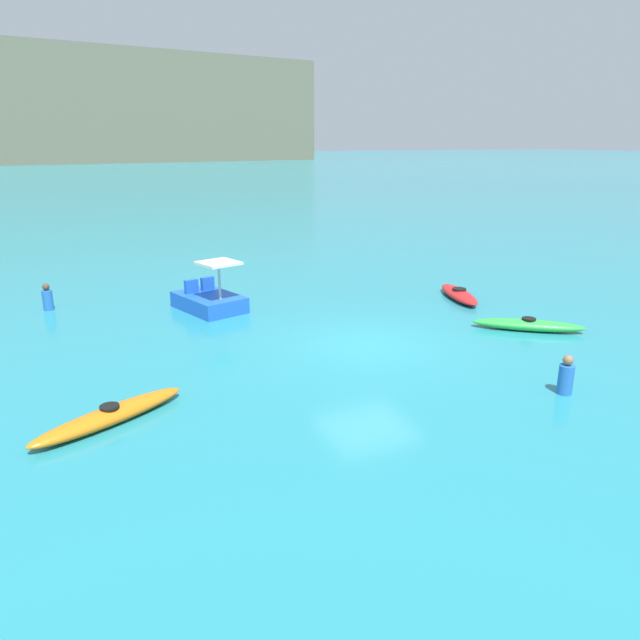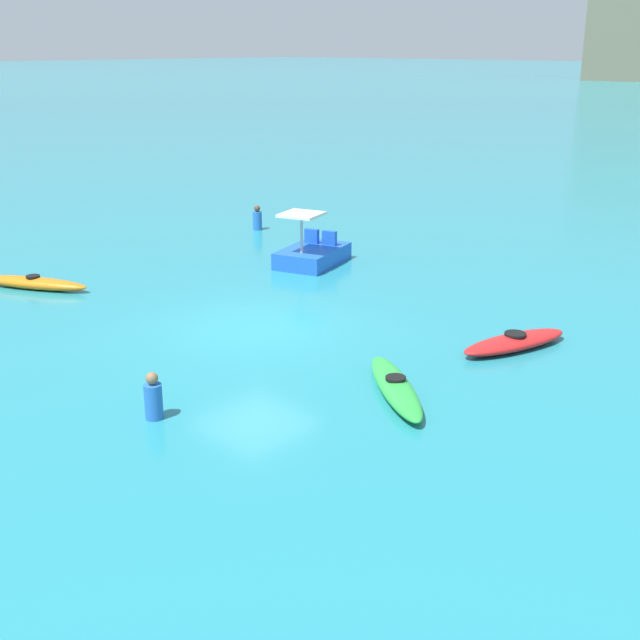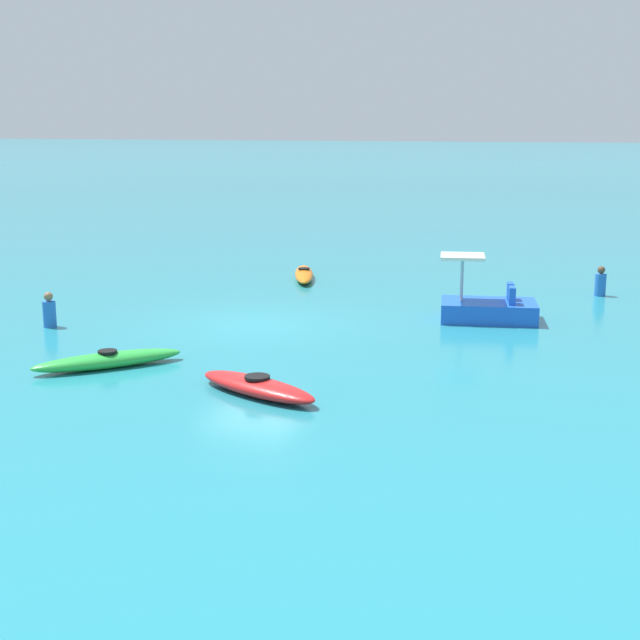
{
  "view_description": "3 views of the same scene",
  "coord_description": "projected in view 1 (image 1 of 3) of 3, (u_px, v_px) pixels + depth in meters",
  "views": [
    {
      "loc": [
        -7.35,
        -12.88,
        5.23
      ],
      "look_at": [
        -1.26,
        0.36,
        0.77
      ],
      "focal_mm": 32.9,
      "sensor_mm": 36.0,
      "label": 1
    },
    {
      "loc": [
        13.4,
        -12.1,
        6.3
      ],
      "look_at": [
        1.55,
        0.63,
        0.39
      ],
      "focal_mm": 45.72,
      "sensor_mm": 36.0,
      "label": 2
    },
    {
      "loc": [
        18.98,
        10.55,
        4.83
      ],
      "look_at": [
        1.22,
        2.37,
        0.58
      ],
      "focal_mm": 49.75,
      "sensor_mm": 36.0,
      "label": 3
    }
  ],
  "objects": [
    {
      "name": "ground_plane",
      "position": [
        369.0,
        345.0,
        15.65
      ],
      "size": [
        600.0,
        600.0,
        0.0
      ],
      "primitive_type": "plane",
      "color": "teal"
    },
    {
      "name": "headland_cliff",
      "position": [
        65.0,
        110.0,
        160.11
      ],
      "size": [
        129.93,
        75.43,
        26.7
      ],
      "primitive_type": "cube",
      "rotation": [
        0.0,
        0.0,
        0.13
      ],
      "color": "#6B6651",
      "rests_on": "ground_plane"
    },
    {
      "name": "kayak_green",
      "position": [
        528.0,
        325.0,
        16.85
      ],
      "size": [
        2.83,
        2.39,
        0.37
      ],
      "color": "green",
      "rests_on": "ground_plane"
    },
    {
      "name": "kayak_orange",
      "position": [
        110.0,
        415.0,
        11.29
      ],
      "size": [
        3.18,
        1.97,
        0.37
      ],
      "color": "orange",
      "rests_on": "ground_plane"
    },
    {
      "name": "kayak_red",
      "position": [
        459.0,
        294.0,
        20.23
      ],
      "size": [
        1.51,
        2.89,
        0.37
      ],
      "color": "red",
      "rests_on": "ground_plane"
    },
    {
      "name": "pedal_boat_blue",
      "position": [
        209.0,
        300.0,
        18.85
      ],
      "size": [
        2.12,
        2.73,
        1.68
      ],
      "color": "blue",
      "rests_on": "ground_plane"
    },
    {
      "name": "person_near_shore",
      "position": [
        566.0,
        377.0,
        12.55
      ],
      "size": [
        0.44,
        0.44,
        0.88
      ],
      "color": "blue",
      "rests_on": "ground_plane"
    },
    {
      "name": "person_by_kayaks",
      "position": [
        47.0,
        298.0,
        18.82
      ],
      "size": [
        0.36,
        0.36,
        0.88
      ],
      "color": "blue",
      "rests_on": "ground_plane"
    }
  ]
}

